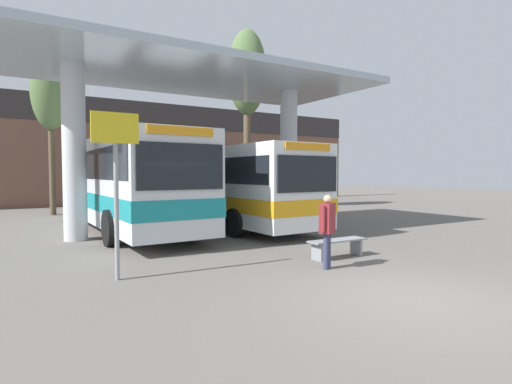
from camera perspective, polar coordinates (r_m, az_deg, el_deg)
The scene contains 11 objects.
ground_plane at distance 7.44m, azimuth 21.58°, elevation -14.04°, with size 100.00×100.00×0.00m, color #605B56.
townhouse_backdrop at distance 28.85m, azimuth -19.59°, elevation 6.54°, with size 40.00×0.58×7.11m.
station_canopy at distance 15.13m, azimuth -8.50°, elevation 13.83°, with size 13.26×6.27×5.81m.
transit_bus_left_bay at distance 16.18m, azimuth -18.73°, elevation 1.65°, with size 3.10×12.26×3.34m.
transit_bus_center_bay at distance 16.92m, azimuth -5.50°, elevation 1.28°, with size 3.16×11.67×3.06m.
waiting_bench_near_pillar at distance 10.29m, azimuth 11.56°, elevation -7.32°, with size 1.62×0.44×0.46m.
info_sign_platform at distance 8.30m, azimuth -19.41°, elevation 4.06°, with size 0.90×0.09×3.30m.
pedestrian_waiting at distance 8.97m, azimuth 10.15°, elevation -4.50°, with size 0.57×0.42×1.64m.
poplar_tree_behind_left at distance 23.13m, azimuth -27.31°, elevation 12.62°, with size 1.86×1.86×8.39m.
poplar_tree_behind_right at distance 24.79m, azimuth -1.28°, elevation 16.26°, with size 2.30×2.30×10.69m.
parked_car_street at distance 28.74m, azimuth -0.71°, elevation 0.45°, with size 4.20×2.14×2.09m.
Camera 1 is at (-5.67, -4.32, 2.11)m, focal length 28.00 mm.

